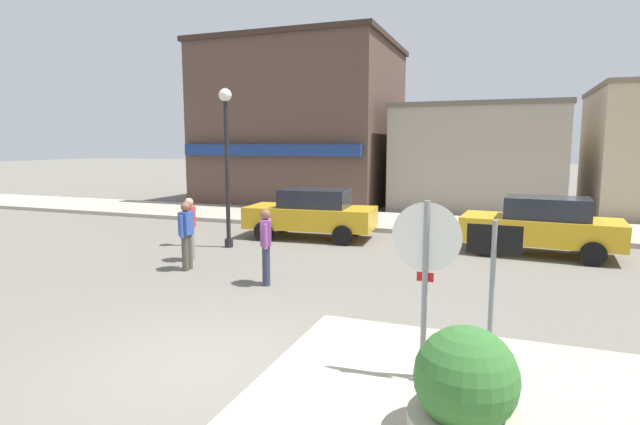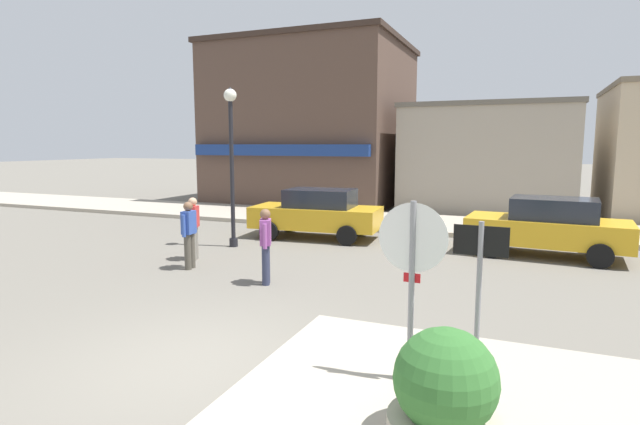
{
  "view_description": "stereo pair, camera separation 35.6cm",
  "coord_description": "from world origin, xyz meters",
  "px_view_note": "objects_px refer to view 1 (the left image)",
  "views": [
    {
      "loc": [
        3.7,
        -5.39,
        2.94
      ],
      "look_at": [
        0.0,
        4.5,
        1.5
      ],
      "focal_mm": 28.0,
      "sensor_mm": 36.0,
      "label": 1
    },
    {
      "loc": [
        4.03,
        -5.26,
        2.94
      ],
      "look_at": [
        0.0,
        4.5,
        1.5
      ],
      "focal_mm": 28.0,
      "sensor_mm": 36.0,
      "label": 2
    }
  ],
  "objects_px": {
    "parked_car_nearest": "(312,213)",
    "lamp_post": "(226,144)",
    "planter": "(465,394)",
    "pedestrian_crossing_near": "(266,244)",
    "stop_sign": "(425,267)",
    "pedestrian_kerb_side": "(190,227)",
    "one_way_sign": "(492,287)",
    "parked_car_second": "(542,225)",
    "pedestrian_crossing_far": "(186,234)"
  },
  "relations": [
    {
      "from": "parked_car_nearest",
      "to": "lamp_post",
      "type": "bearing_deg",
      "value": -129.18
    },
    {
      "from": "planter",
      "to": "pedestrian_crossing_near",
      "type": "bearing_deg",
      "value": 134.29
    },
    {
      "from": "stop_sign",
      "to": "pedestrian_kerb_side",
      "type": "xyz_separation_m",
      "value": [
        -6.61,
        4.71,
        -0.65
      ]
    },
    {
      "from": "one_way_sign",
      "to": "parked_car_nearest",
      "type": "height_order",
      "value": "one_way_sign"
    },
    {
      "from": "lamp_post",
      "to": "parked_car_second",
      "type": "relative_size",
      "value": 1.1
    },
    {
      "from": "planter",
      "to": "parked_car_second",
      "type": "height_order",
      "value": "parked_car_second"
    },
    {
      "from": "lamp_post",
      "to": "parked_car_nearest",
      "type": "bearing_deg",
      "value": 50.82
    },
    {
      "from": "stop_sign",
      "to": "one_way_sign",
      "type": "xyz_separation_m",
      "value": [
        0.75,
        0.04,
        -0.19
      ]
    },
    {
      "from": "parked_car_second",
      "to": "lamp_post",
      "type": "bearing_deg",
      "value": -166.06
    },
    {
      "from": "pedestrian_crossing_far",
      "to": "pedestrian_kerb_side",
      "type": "xyz_separation_m",
      "value": [
        -0.48,
        0.81,
        0.0
      ]
    },
    {
      "from": "one_way_sign",
      "to": "parked_car_nearest",
      "type": "distance_m",
      "value": 10.29
    },
    {
      "from": "parked_car_nearest",
      "to": "pedestrian_kerb_side",
      "type": "xyz_separation_m",
      "value": [
        -1.76,
        -3.96,
        0.06
      ]
    },
    {
      "from": "planter",
      "to": "pedestrian_crossing_far",
      "type": "xyz_separation_m",
      "value": [
        -6.7,
        4.97,
        0.31
      ]
    },
    {
      "from": "pedestrian_crossing_near",
      "to": "parked_car_nearest",
      "type": "bearing_deg",
      "value": 101.1
    },
    {
      "from": "pedestrian_kerb_side",
      "to": "stop_sign",
      "type": "bearing_deg",
      "value": -35.45
    },
    {
      "from": "parked_car_nearest",
      "to": "pedestrian_crossing_far",
      "type": "distance_m",
      "value": 4.94
    },
    {
      "from": "lamp_post",
      "to": "pedestrian_crossing_far",
      "type": "height_order",
      "value": "lamp_post"
    },
    {
      "from": "lamp_post",
      "to": "stop_sign",
      "type": "bearing_deg",
      "value": -44.77
    },
    {
      "from": "parked_car_nearest",
      "to": "parked_car_second",
      "type": "bearing_deg",
      "value": -0.47
    },
    {
      "from": "parked_car_second",
      "to": "pedestrian_kerb_side",
      "type": "xyz_separation_m",
      "value": [
        -8.4,
        -3.91,
        0.06
      ]
    },
    {
      "from": "planter",
      "to": "stop_sign",
      "type": "bearing_deg",
      "value": 117.92
    },
    {
      "from": "one_way_sign",
      "to": "stop_sign",
      "type": "bearing_deg",
      "value": -176.66
    },
    {
      "from": "lamp_post",
      "to": "one_way_sign",
      "type": "bearing_deg",
      "value": -41.5
    },
    {
      "from": "pedestrian_kerb_side",
      "to": "parked_car_nearest",
      "type": "bearing_deg",
      "value": 66.0
    },
    {
      "from": "one_way_sign",
      "to": "pedestrian_crossing_near",
      "type": "relative_size",
      "value": 1.3
    },
    {
      "from": "parked_car_nearest",
      "to": "one_way_sign",
      "type": "bearing_deg",
      "value": -57.0
    },
    {
      "from": "planter",
      "to": "pedestrian_crossing_far",
      "type": "bearing_deg",
      "value": 143.46
    },
    {
      "from": "stop_sign",
      "to": "parked_car_nearest",
      "type": "height_order",
      "value": "stop_sign"
    },
    {
      "from": "planter",
      "to": "lamp_post",
      "type": "distance_m",
      "value": 10.72
    },
    {
      "from": "parked_car_second",
      "to": "planter",
      "type": "bearing_deg",
      "value": -97.16
    },
    {
      "from": "stop_sign",
      "to": "pedestrian_kerb_side",
      "type": "relative_size",
      "value": 1.43
    },
    {
      "from": "one_way_sign",
      "to": "planter",
      "type": "xyz_separation_m",
      "value": [
        -0.18,
        -1.12,
        -0.77
      ]
    },
    {
      "from": "stop_sign",
      "to": "lamp_post",
      "type": "xyz_separation_m",
      "value": [
        -6.59,
        6.53,
        1.44
      ]
    },
    {
      "from": "pedestrian_kerb_side",
      "to": "planter",
      "type": "bearing_deg",
      "value": -38.84
    },
    {
      "from": "lamp_post",
      "to": "parked_car_nearest",
      "type": "height_order",
      "value": "lamp_post"
    },
    {
      "from": "stop_sign",
      "to": "planter",
      "type": "xyz_separation_m",
      "value": [
        0.57,
        -1.08,
        -0.96
      ]
    },
    {
      "from": "stop_sign",
      "to": "parked_car_nearest",
      "type": "distance_m",
      "value": 9.96
    },
    {
      "from": "lamp_post",
      "to": "planter",
      "type": "bearing_deg",
      "value": -46.76
    },
    {
      "from": "pedestrian_kerb_side",
      "to": "lamp_post",
      "type": "bearing_deg",
      "value": 89.21
    },
    {
      "from": "lamp_post",
      "to": "parked_car_nearest",
      "type": "xyz_separation_m",
      "value": [
        1.74,
        2.13,
        -2.15
      ]
    },
    {
      "from": "pedestrian_crossing_far",
      "to": "pedestrian_kerb_side",
      "type": "bearing_deg",
      "value": 120.42
    },
    {
      "from": "parked_car_nearest",
      "to": "stop_sign",
      "type": "bearing_deg",
      "value": -60.77
    },
    {
      "from": "pedestrian_crossing_far",
      "to": "pedestrian_crossing_near",
      "type": "bearing_deg",
      "value": -11.4
    },
    {
      "from": "parked_car_nearest",
      "to": "pedestrian_kerb_side",
      "type": "bearing_deg",
      "value": -114.0
    },
    {
      "from": "planter",
      "to": "pedestrian_crossing_near",
      "type": "distance_m",
      "value": 6.3
    },
    {
      "from": "stop_sign",
      "to": "lamp_post",
      "type": "height_order",
      "value": "lamp_post"
    },
    {
      "from": "planter",
      "to": "pedestrian_crossing_far",
      "type": "distance_m",
      "value": 8.35
    },
    {
      "from": "pedestrian_crossing_far",
      "to": "planter",
      "type": "bearing_deg",
      "value": -36.54
    },
    {
      "from": "stop_sign",
      "to": "pedestrian_crossing_near",
      "type": "bearing_deg",
      "value": 138.12
    },
    {
      "from": "pedestrian_crossing_near",
      "to": "one_way_sign",
      "type": "bearing_deg",
      "value": -36.5
    }
  ]
}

